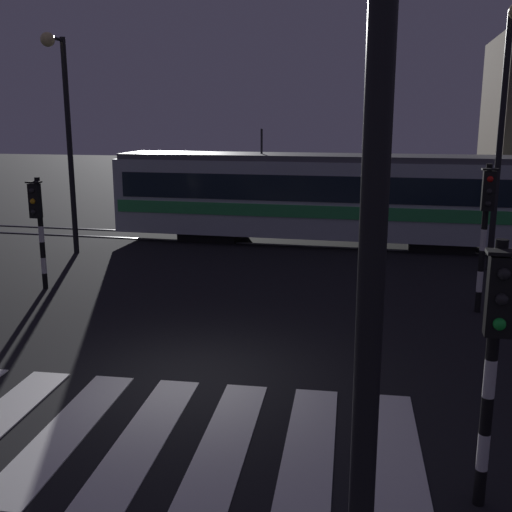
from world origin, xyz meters
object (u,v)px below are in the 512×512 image
street_lamp_trackside_right (504,111)px  street_lamp_trackside_left (64,119)px  traffic_light_corner_far_right (486,217)px  street_lamp_near_kerb (378,106)px  traffic_light_corner_near_right (495,338)px  tram (323,196)px  traffic_light_corner_far_left (38,217)px

street_lamp_trackside_right → street_lamp_trackside_left: size_ratio=1.06×
traffic_light_corner_far_right → street_lamp_trackside_left: size_ratio=0.50×
street_lamp_near_kerb → street_lamp_trackside_left: 18.12m
traffic_light_corner_near_right → street_lamp_trackside_left: 16.65m
street_lamp_trackside_left → street_lamp_trackside_right: bearing=2.1°
traffic_light_corner_near_right → street_lamp_near_kerb: street_lamp_near_kerb is taller
traffic_light_corner_far_right → street_lamp_trackside_left: 13.38m
traffic_light_corner_far_right → tram: 8.79m
tram → street_lamp_near_kerb: bearing=-82.9°
traffic_light_corner_far_right → street_lamp_trackside_right: street_lamp_trackside_right is taller
traffic_light_corner_far_right → street_lamp_trackside_left: bearing=163.5°
street_lamp_trackside_right → tram: (-5.45, 3.23, -3.00)m
street_lamp_trackside_right → street_lamp_trackside_left: bearing=-177.9°
traffic_light_corner_far_left → street_lamp_near_kerb: 14.20m
traffic_light_corner_far_left → tram: 10.32m
street_lamp_near_kerb → traffic_light_corner_far_left: bearing=130.0°
street_lamp_near_kerb → tram: street_lamp_near_kerb is taller
traffic_light_corner_far_right → tram: size_ratio=0.23×
traffic_light_corner_far_right → street_lamp_trackside_right: bearing=78.3°
street_lamp_near_kerb → street_lamp_trackside_left: street_lamp_near_kerb is taller
traffic_light_corner_near_right → tram: 15.77m
traffic_light_corner_far_right → street_lamp_trackside_right: 4.97m
traffic_light_corner_near_right → street_lamp_near_kerb: 4.28m
street_lamp_trackside_right → tram: 7.01m
traffic_light_corner_near_right → street_lamp_near_kerb: (-1.31, -3.23, 2.48)m
street_lamp_trackside_left → tram: 9.31m
street_lamp_trackside_left → tram: size_ratio=0.46×
traffic_light_corner_far_left → street_lamp_trackside_right: (12.12, 4.65, 2.75)m
street_lamp_trackside_right → tram: street_lamp_trackside_right is taller
traffic_light_corner_far_right → tram: bearing=121.5°
traffic_light_corner_far_right → street_lamp_near_kerb: street_lamp_near_kerb is taller
traffic_light_corner_far_left → street_lamp_trackside_left: 5.06m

